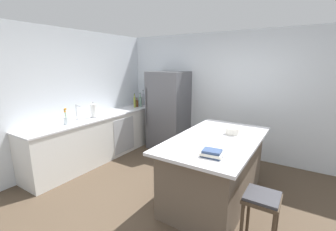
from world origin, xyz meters
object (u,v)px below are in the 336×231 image
object	(u,v)px
paper_towel_roll	(94,111)
syrup_bottle	(137,103)
flower_vase	(66,119)
refrigerator	(168,110)
sink_faucet	(77,112)
kitchen_island	(215,168)
gin_bottle	(140,101)
vinegar_bottle	(140,101)
bar_stool	(261,204)
olive_oil_bottle	(135,102)
cookbook_stack	(212,153)
mixing_bowl	(232,131)
soda_bottle	(143,99)

from	to	relation	value
paper_towel_roll	syrup_bottle	distance (m)	1.32
flower_vase	syrup_bottle	world-z (taller)	flower_vase
refrigerator	sink_faucet	xyz separation A→B (m)	(-0.92, -1.76, 0.18)
kitchen_island	paper_towel_roll	size ratio (longest dim) A/B	6.27
gin_bottle	kitchen_island	bearing A→B (deg)	-28.71
sink_faucet	flower_vase	bearing A→B (deg)	-71.22
flower_vase	kitchen_island	bearing A→B (deg)	14.55
vinegar_bottle	flower_vase	bearing A→B (deg)	-88.38
sink_faucet	vinegar_bottle	size ratio (longest dim) A/B	0.98
paper_towel_roll	vinegar_bottle	size ratio (longest dim) A/B	1.02
vinegar_bottle	bar_stool	bearing A→B (deg)	-32.30
olive_oil_bottle	refrigerator	bearing A→B (deg)	14.96
gin_bottle	olive_oil_bottle	distance (m)	0.18
paper_towel_roll	syrup_bottle	bearing A→B (deg)	90.06
paper_towel_roll	gin_bottle	size ratio (longest dim) A/B	0.93
vinegar_bottle	gin_bottle	distance (m)	0.12
kitchen_island	sink_faucet	xyz separation A→B (m)	(-2.62, -0.35, 0.60)
gin_bottle	cookbook_stack	world-z (taller)	gin_bottle
sink_faucet	olive_oil_bottle	bearing A→B (deg)	86.67
syrup_bottle	olive_oil_bottle	world-z (taller)	olive_oil_bottle
olive_oil_bottle	cookbook_stack	world-z (taller)	olive_oil_bottle
refrigerator	mixing_bowl	world-z (taller)	refrigerator
bar_stool	flower_vase	world-z (taller)	flower_vase
kitchen_island	soda_bottle	size ratio (longest dim) A/B	5.08
flower_vase	cookbook_stack	distance (m)	2.70
bar_stool	syrup_bottle	size ratio (longest dim) A/B	2.73
bar_stool	paper_towel_roll	distance (m)	3.38
cookbook_stack	mixing_bowl	bearing A→B (deg)	93.56
bar_stool	mixing_bowl	world-z (taller)	mixing_bowl
soda_bottle	syrup_bottle	distance (m)	0.29
kitchen_island	paper_towel_roll	distance (m)	2.60
refrigerator	mixing_bowl	bearing A→B (deg)	-31.59
soda_bottle	olive_oil_bottle	world-z (taller)	soda_bottle
bar_stool	paper_towel_roll	xyz separation A→B (m)	(-3.29, 0.60, 0.53)
sink_faucet	soda_bottle	bearing A→B (deg)	88.31
bar_stool	cookbook_stack	bearing A→B (deg)	-178.04
kitchen_island	olive_oil_bottle	size ratio (longest dim) A/B	5.77
soda_bottle	paper_towel_roll	bearing A→B (deg)	-88.94
bar_stool	vinegar_bottle	world-z (taller)	vinegar_bottle
soda_bottle	sink_faucet	bearing A→B (deg)	-91.69
vinegar_bottle	cookbook_stack	size ratio (longest dim) A/B	1.17
kitchen_island	paper_towel_roll	bearing A→B (deg)	-179.18
refrigerator	gin_bottle	bearing A→B (deg)	-176.75
vinegar_bottle	cookbook_stack	distance (m)	3.49
soda_bottle	cookbook_stack	world-z (taller)	soda_bottle
vinegar_bottle	gin_bottle	xyz separation A→B (m)	(0.07, -0.10, 0.01)
flower_vase	gin_bottle	bearing A→B (deg)	89.61
syrup_bottle	cookbook_stack	xyz separation A→B (m)	(2.72, -1.94, -0.03)
refrigerator	cookbook_stack	xyz separation A→B (m)	(1.89, -2.07, 0.08)
syrup_bottle	olive_oil_bottle	distance (m)	0.10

